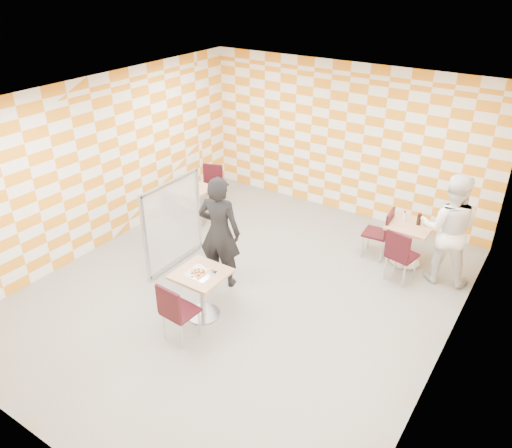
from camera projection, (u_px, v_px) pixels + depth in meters
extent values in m
plane|color=gray|center=(244.00, 291.00, 7.91)|extent=(7.00, 7.00, 0.00)
plane|color=white|center=(241.00, 103.00, 6.49)|extent=(7.00, 7.00, 0.00)
plane|color=white|center=(345.00, 140.00, 9.77)|extent=(6.00, 0.00, 6.00)
plane|color=white|center=(101.00, 164.00, 8.66)|extent=(0.00, 7.00, 7.00)
plane|color=white|center=(456.00, 270.00, 5.74)|extent=(0.00, 7.00, 7.00)
cube|color=tan|center=(201.00, 274.00, 7.04)|extent=(0.70, 0.70, 0.04)
cylinder|color=#A5A5AA|center=(202.00, 295.00, 7.21)|extent=(0.08, 0.08, 0.70)
cylinder|color=#A5A5AA|center=(204.00, 314.00, 7.38)|extent=(0.50, 0.50, 0.03)
cube|color=tan|center=(410.00, 226.00, 8.30)|extent=(0.70, 0.70, 0.04)
cylinder|color=#A5A5AA|center=(407.00, 244.00, 8.47)|extent=(0.08, 0.08, 0.70)
cylinder|color=#A5A5AA|center=(404.00, 262.00, 8.64)|extent=(0.50, 0.50, 0.03)
cube|color=tan|center=(191.00, 189.00, 9.59)|extent=(0.70, 0.70, 0.04)
cylinder|color=#A5A5AA|center=(192.00, 206.00, 9.76)|extent=(0.08, 0.08, 0.70)
cylinder|color=#A5A5AA|center=(194.00, 222.00, 9.93)|extent=(0.50, 0.50, 0.03)
cube|color=#330A11|center=(181.00, 311.00, 6.75)|extent=(0.44, 0.44, 0.04)
cube|color=#330A11|center=(168.00, 304.00, 6.49)|extent=(0.42, 0.06, 0.45)
cylinder|color=silver|center=(199.00, 323.00, 6.89)|extent=(0.03, 0.03, 0.43)
cylinder|color=silver|center=(182.00, 314.00, 7.07)|extent=(0.03, 0.03, 0.43)
cylinder|color=silver|center=(182.00, 336.00, 6.65)|extent=(0.03, 0.03, 0.43)
cylinder|color=silver|center=(164.00, 326.00, 6.83)|extent=(0.03, 0.03, 0.43)
cube|color=#330A11|center=(402.00, 255.00, 8.01)|extent=(0.49, 0.49, 0.04)
cube|color=#330A11|center=(398.00, 246.00, 7.76)|extent=(0.42, 0.12, 0.45)
cylinder|color=silver|center=(415.00, 268.00, 8.12)|extent=(0.03, 0.03, 0.43)
cylinder|color=silver|center=(396.00, 260.00, 8.33)|extent=(0.03, 0.03, 0.43)
cylinder|color=silver|center=(404.00, 276.00, 7.91)|extent=(0.03, 0.03, 0.43)
cylinder|color=silver|center=(385.00, 268.00, 8.12)|extent=(0.03, 0.03, 0.43)
cube|color=#330A11|center=(376.00, 233.00, 8.64)|extent=(0.45, 0.45, 0.04)
cube|color=#330A11|center=(389.00, 223.00, 8.44)|extent=(0.07, 0.42, 0.45)
cylinder|color=silver|center=(368.00, 238.00, 8.96)|extent=(0.03, 0.03, 0.43)
cylinder|color=silver|center=(362.00, 247.00, 8.70)|extent=(0.03, 0.03, 0.43)
cylinder|color=silver|center=(387.00, 243.00, 8.81)|extent=(0.03, 0.03, 0.43)
cylinder|color=silver|center=(381.00, 252.00, 8.55)|extent=(0.03, 0.03, 0.43)
cube|color=#330A11|center=(179.00, 213.00, 9.31)|extent=(0.47, 0.47, 0.04)
cube|color=#330A11|center=(170.00, 205.00, 9.06)|extent=(0.42, 0.10, 0.45)
cylinder|color=silver|center=(193.00, 224.00, 9.44)|extent=(0.03, 0.03, 0.43)
cylinder|color=silver|center=(181.00, 218.00, 9.64)|extent=(0.03, 0.03, 0.43)
cylinder|color=silver|center=(179.00, 230.00, 9.21)|extent=(0.03, 0.03, 0.43)
cylinder|color=silver|center=(167.00, 225.00, 9.41)|extent=(0.03, 0.03, 0.43)
cube|color=#330A11|center=(210.00, 189.00, 10.26)|extent=(0.53, 0.53, 0.04)
cube|color=#330A11|center=(213.00, 175.00, 10.31)|extent=(0.41, 0.17, 0.45)
cylinder|color=silver|center=(200.00, 202.00, 10.26)|extent=(0.03, 0.03, 0.43)
cylinder|color=silver|center=(216.00, 204.00, 10.19)|extent=(0.03, 0.03, 0.43)
cylinder|color=silver|center=(206.00, 196.00, 10.55)|extent=(0.03, 0.03, 0.43)
cylinder|color=silver|center=(221.00, 197.00, 10.48)|extent=(0.03, 0.03, 0.43)
cube|color=white|center=(173.00, 223.00, 8.24)|extent=(0.02, 1.30, 1.40)
cube|color=#B2B2B7|center=(170.00, 183.00, 7.90)|extent=(0.05, 1.30, 0.05)
cube|color=#B2B2B7|center=(176.00, 260.00, 8.58)|extent=(0.05, 1.30, 0.05)
cube|color=#B2B2B7|center=(145.00, 239.00, 7.76)|extent=(0.05, 0.05, 1.50)
cylinder|color=#B2B2B7|center=(150.00, 280.00, 8.13)|extent=(0.08, 0.08, 0.05)
cube|color=#B2B2B7|center=(198.00, 208.00, 8.71)|extent=(0.05, 0.05, 1.50)
cylinder|color=#B2B2B7|center=(201.00, 246.00, 9.08)|extent=(0.08, 0.08, 0.05)
imported|color=black|center=(219.00, 232.00, 7.70)|extent=(0.77, 0.60, 1.85)
imported|color=white|center=(449.00, 229.00, 7.79)|extent=(1.02, 0.86, 1.85)
cube|color=silver|center=(200.00, 273.00, 7.02)|extent=(0.38, 0.34, 0.01)
cone|color=tan|center=(200.00, 273.00, 7.01)|extent=(0.40, 0.40, 0.02)
cone|color=#F2D88C|center=(201.00, 271.00, 7.02)|extent=(0.33, 0.33, 0.01)
cylinder|color=maroon|center=(192.00, 273.00, 6.95)|extent=(0.04, 0.04, 0.01)
cylinder|color=maroon|center=(199.00, 275.00, 6.91)|extent=(0.04, 0.04, 0.01)
cylinder|color=maroon|center=(199.00, 272.00, 6.98)|extent=(0.04, 0.04, 0.01)
cylinder|color=maroon|center=(198.00, 269.00, 7.05)|extent=(0.04, 0.04, 0.01)
cylinder|color=maroon|center=(204.00, 272.00, 6.98)|extent=(0.04, 0.04, 0.01)
torus|color=black|center=(201.00, 273.00, 6.95)|extent=(0.03, 0.03, 0.01)
torus|color=black|center=(196.00, 273.00, 6.96)|extent=(0.03, 0.03, 0.01)
torus|color=black|center=(203.00, 270.00, 7.02)|extent=(0.03, 0.03, 0.01)
torus|color=black|center=(195.00, 270.00, 7.02)|extent=(0.03, 0.03, 0.01)
cylinder|color=white|center=(404.00, 217.00, 8.36)|extent=(0.06, 0.06, 0.16)
cylinder|color=red|center=(405.00, 212.00, 8.31)|extent=(0.04, 0.04, 0.04)
cylinder|color=black|center=(419.00, 219.00, 8.24)|extent=(0.07, 0.07, 0.20)
cylinder|color=red|center=(420.00, 213.00, 8.19)|extent=(0.03, 0.03, 0.03)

